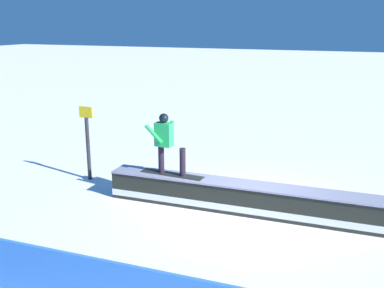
{
  "coord_description": "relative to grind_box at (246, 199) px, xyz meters",
  "views": [
    {
      "loc": [
        -2.42,
        9.23,
        4.17
      ],
      "look_at": [
        0.9,
        1.03,
        1.77
      ],
      "focal_mm": 42.31,
      "sensor_mm": 36.0,
      "label": 1
    }
  ],
  "objects": [
    {
      "name": "trail_marker",
      "position": [
        4.55,
        -0.55,
        0.77
      ],
      "size": [
        0.4,
        0.1,
        2.01
      ],
      "color": "#262628",
      "rests_on": "ground_plane"
    },
    {
      "name": "grind_box",
      "position": [
        0.0,
        0.0,
        0.0
      ],
      "size": [
        6.57,
        0.81,
        0.68
      ],
      "color": "black",
      "rests_on": "ground_plane"
    },
    {
      "name": "ground_plane",
      "position": [
        0.0,
        0.0,
        -0.31
      ],
      "size": [
        120.0,
        120.0,
        0.0
      ],
      "primitive_type": "plane",
      "color": "white"
    },
    {
      "name": "snowboarder",
      "position": [
        1.95,
        0.05,
        1.16
      ],
      "size": [
        1.57,
        0.42,
        1.45
      ],
      "color": "black",
      "rests_on": "grind_box"
    }
  ]
}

